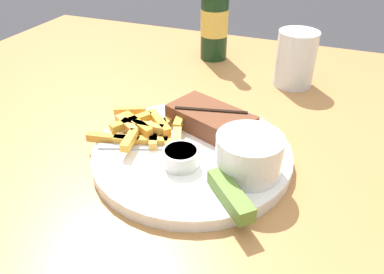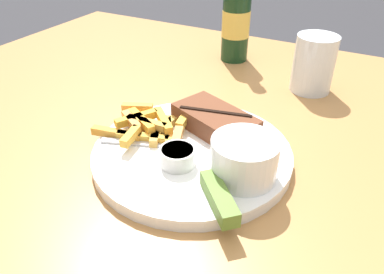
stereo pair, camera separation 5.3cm
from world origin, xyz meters
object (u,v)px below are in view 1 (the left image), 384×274
dipping_sauce_cup (181,157)px  fork_utensil (140,147)px  steak_portion (211,119)px  drinking_glass (295,59)px  coleslaw_cup (249,153)px  pickle_spear (230,195)px  beer_bottle (214,20)px  dinner_plate (192,154)px

dipping_sauce_cup → fork_utensil: dipping_sauce_cup is taller
steak_portion → drinking_glass: (0.09, 0.25, 0.02)m
coleslaw_cup → pickle_spear: size_ratio=1.14×
steak_portion → drinking_glass: bearing=70.1°
coleslaw_cup → fork_utensil: size_ratio=0.67×
fork_utensil → beer_bottle: size_ratio=0.53×
steak_portion → fork_utensil: (-0.08, -0.09, -0.01)m
dinner_plate → beer_bottle: 0.41m
pickle_spear → drinking_glass: drinking_glass is taller
steak_portion → beer_bottle: (-0.11, 0.33, 0.05)m
drinking_glass → coleslaw_cup: bearing=-91.5°
coleslaw_cup → drinking_glass: size_ratio=0.80×
dipping_sauce_cup → drinking_glass: (0.10, 0.35, 0.02)m
fork_utensil → dinner_plate: bearing=0.0°
fork_utensil → drinking_glass: 0.38m
fork_utensil → beer_bottle: beer_bottle is taller
dinner_plate → beer_bottle: bearing=104.2°
beer_bottle → dinner_plate: bearing=-75.8°
fork_utensil → drinking_glass: (0.17, 0.34, 0.03)m
fork_utensil → beer_bottle: (-0.03, 0.42, 0.07)m
fork_utensil → drinking_glass: size_ratio=1.19×
dinner_plate → steak_portion: steak_portion is taller
drinking_glass → pickle_spear: bearing=-92.0°
dipping_sauce_cup → beer_bottle: beer_bottle is taller
dinner_plate → coleslaw_cup: size_ratio=3.31×
dinner_plate → fork_utensil: bearing=-159.9°
dipping_sauce_cup → beer_bottle: (-0.10, 0.43, 0.06)m
dinner_plate → dipping_sauce_cup: dipping_sauce_cup is taller
beer_bottle → steak_portion: bearing=-72.1°
pickle_spear → drinking_glass: 0.40m
steak_portion → fork_utensil: bearing=-130.9°
coleslaw_cup → beer_bottle: bearing=114.3°
dipping_sauce_cup → pickle_spear: (0.08, -0.04, -0.00)m
fork_utensil → coleslaw_cup: bearing=-19.0°
dinner_plate → drinking_glass: drinking_glass is taller
pickle_spear → fork_utensil: (-0.15, 0.06, -0.01)m
coleslaw_cup → dipping_sauce_cup: (-0.09, -0.02, -0.02)m
steak_portion → dipping_sauce_cup: size_ratio=3.01×
steak_portion → drinking_glass: drinking_glass is taller
coleslaw_cup → dipping_sauce_cup: bearing=-168.3°
dinner_plate → steak_portion: 0.07m
steak_portion → dinner_plate: bearing=-95.7°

